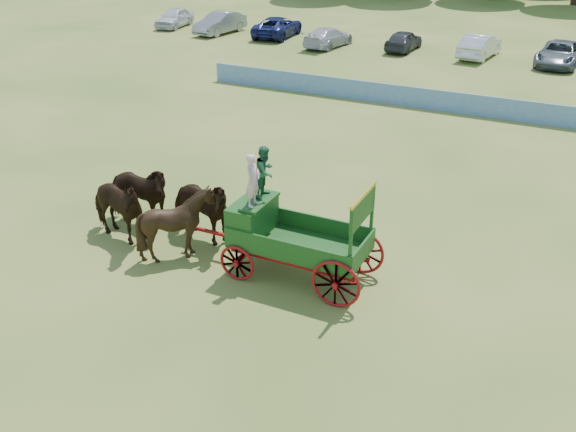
# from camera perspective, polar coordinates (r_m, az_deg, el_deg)

# --- Properties ---
(ground) EXTENTS (160.00, 160.00, 0.00)m
(ground) POSITION_cam_1_polar(r_m,az_deg,el_deg) (17.83, 1.68, -6.88)
(ground) COLOR #988E44
(ground) RESTS_ON ground
(horse_lead_left) EXTENTS (2.80, 1.68, 2.22)m
(horse_lead_left) POSITION_cam_1_polar(r_m,az_deg,el_deg) (20.66, -15.14, 0.67)
(horse_lead_left) COLOR black
(horse_lead_left) RESTS_ON ground
(horse_lead_right) EXTENTS (2.68, 1.33, 2.22)m
(horse_lead_right) POSITION_cam_1_polar(r_m,az_deg,el_deg) (21.40, -13.27, 1.84)
(horse_lead_right) COLOR black
(horse_lead_right) RESTS_ON ground
(horse_wheel_left) EXTENTS (2.08, 1.87, 2.22)m
(horse_wheel_left) POSITION_cam_1_polar(r_m,az_deg,el_deg) (19.27, -9.68, -0.69)
(horse_wheel_left) COLOR black
(horse_wheel_left) RESTS_ON ground
(horse_wheel_right) EXTENTS (2.78, 1.60, 2.22)m
(horse_wheel_right) POSITION_cam_1_polar(r_m,az_deg,el_deg) (20.07, -7.89, 0.60)
(horse_wheel_right) COLOR black
(horse_wheel_right) RESTS_ON ground
(farm_dray) EXTENTS (5.99, 2.00, 3.66)m
(farm_dray) POSITION_cam_1_polar(r_m,az_deg,el_deg) (18.07, -1.01, -0.48)
(farm_dray) COLOR maroon
(farm_dray) RESTS_ON ground
(sponsor_banner) EXTENTS (26.00, 0.08, 1.05)m
(sponsor_banner) POSITION_cam_1_polar(r_m,az_deg,el_deg) (33.65, 13.15, 9.98)
(sponsor_banner) COLOR #1C599B
(sponsor_banner) RESTS_ON ground
(parked_cars) EXTENTS (56.51, 6.87, 1.63)m
(parked_cars) POSITION_cam_1_polar(r_m,az_deg,el_deg) (45.11, 21.33, 13.40)
(parked_cars) COLOR silver
(parked_cars) RESTS_ON ground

